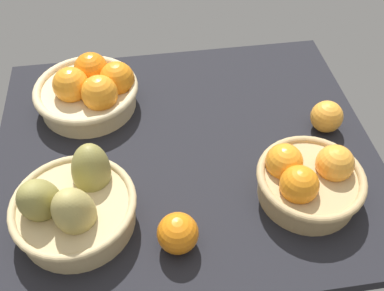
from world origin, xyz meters
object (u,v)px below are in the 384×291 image
(basket_near_left_pears, at_px, (73,205))
(loose_orange_back_gap, at_px, (327,117))
(basket_far_left, at_px, (90,90))
(loose_orange_front_gap, at_px, (178,233))
(basket_near_right, at_px, (308,180))

(basket_near_left_pears, distance_m, loose_orange_back_gap, 0.58)
(basket_far_left, xyz_separation_m, loose_orange_front_gap, (0.16, -0.41, -0.01))
(basket_far_left, distance_m, basket_near_left_pears, 0.33)
(basket_near_right, xyz_separation_m, loose_orange_back_gap, (0.10, 0.17, -0.01))
(loose_orange_front_gap, bearing_deg, basket_near_right, 15.98)
(basket_near_right, relative_size, basket_near_left_pears, 0.91)
(basket_far_left, relative_size, basket_near_left_pears, 1.05)
(basket_near_right, height_order, loose_orange_back_gap, basket_near_right)
(loose_orange_front_gap, height_order, loose_orange_back_gap, loose_orange_front_gap)
(basket_far_left, height_order, basket_near_left_pears, basket_near_left_pears)
(loose_orange_back_gap, bearing_deg, basket_near_right, -120.90)
(basket_far_left, height_order, loose_orange_front_gap, basket_far_left)
(loose_orange_back_gap, bearing_deg, basket_near_left_pears, -162.96)
(basket_near_left_pears, height_order, loose_orange_front_gap, basket_near_left_pears)
(basket_near_left_pears, xyz_separation_m, loose_orange_front_gap, (0.19, -0.08, -0.01))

